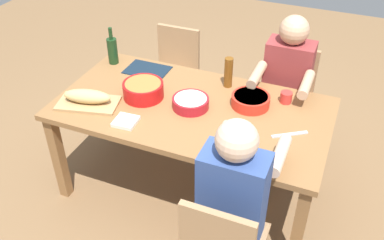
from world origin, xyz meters
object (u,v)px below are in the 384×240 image
Objects in this scene: cutting_board at (88,103)px; cup_near_left at (286,97)px; diner_far_left at (235,195)px; diner_near_left at (286,82)px; beer_bottle at (228,72)px; chair_near_right at (174,71)px; wine_bottle at (112,50)px; bread_loaf at (87,96)px; wine_glass at (250,142)px; dining_table at (192,116)px; serving_bowl_pasta at (191,102)px; chair_near_left at (287,94)px; serving_bowl_fruit at (143,89)px; napkin_stack at (126,121)px; serving_bowl_salad at (251,100)px.

cup_near_left is (-1.21, -0.53, 0.03)m from cutting_board.
diner_far_left is 1.24m from diner_near_left.
beer_bottle is (-0.78, -0.58, 0.10)m from cutting_board.
chair_near_right is 0.67m from wine_bottle.
bread_loaf is at bearing 36.88° from diner_near_left.
diner_near_left is 7.23× the size of wine_glass.
wine_bottle reaches higher than chair_near_right.
serving_bowl_pasta is (0.01, 0.01, 0.12)m from dining_table.
cup_near_left is at bearing -156.31° from cutting_board.
wine_bottle is 3.63× the size of cup_near_left.
chair_near_left is 1.42m from wine_bottle.
wine_glass is at bearing 144.20° from dining_table.
bread_loaf is at bearing 104.04° from wine_bottle.
beer_bottle is 2.75× the size of cup_near_left.
diner_far_left is 4.14× the size of wine_bottle.
diner_far_left is 1.41× the size of chair_near_right.
dining_table is at bearing 121.78° from chair_near_right.
chair_near_right is at bearing -98.28° from cutting_board.
diner_far_left reaches higher than cutting_board.
serving_bowl_pasta is at bearing -160.33° from cutting_board.
bread_loaf is (0.65, 0.24, 0.15)m from dining_table.
wine_bottle is (1.29, 0.29, 0.15)m from diner_near_left.
serving_bowl_fruit is at bearing -142.86° from cutting_board.
napkin_stack reaches higher than cutting_board.
chair_near_right is (0.50, -0.80, -0.18)m from dining_table.
beer_bottle is 1.57× the size of napkin_stack.
cutting_board is 2.86× the size of napkin_stack.
napkin_stack is (-0.33, 0.09, -0.05)m from bread_loaf.
chair_near_right is 10.63× the size of cup_near_left.
cup_near_left is at bearing 154.17° from chair_near_right.
wine_glass is (0.01, -0.26, 0.16)m from diner_far_left.
serving_bowl_pasta is 0.76× the size of bread_loaf.
wine_bottle reaches higher than beer_bottle.
beer_bottle is (-0.63, 0.46, 0.37)m from chair_near_right.
diner_near_left reaches higher than chair_near_right.
diner_far_left is at bearing 161.76° from bread_loaf.
serving_bowl_salad is 1.82× the size of napkin_stack.
serving_bowl_pasta is 0.86m from wine_bottle.
wine_glass is at bearing 117.15° from beer_bottle.
beer_bottle reaches higher than serving_bowl_pasta.
cutting_board is (1.00, 0.40, -0.03)m from serving_bowl_salad.
diner_near_left reaches higher than bread_loaf.
diner_near_left is 4.71× the size of serving_bowl_salad.
napkin_stack is at bearing 54.29° from chair_near_left.
beer_bottle is 0.81m from napkin_stack.
serving_bowl_fruit reaches higher than napkin_stack.
serving_bowl_salad reaches higher than cutting_board.
wine_bottle is at bearing 58.14° from chair_near_right.
diner_near_left is 1.43m from cutting_board.
bread_loaf is (1.15, -0.38, 0.11)m from diner_far_left.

